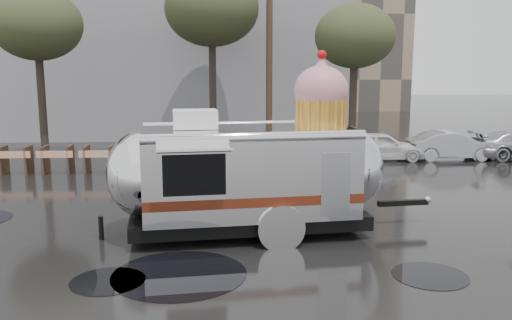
{
  "coord_description": "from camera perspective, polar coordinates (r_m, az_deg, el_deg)",
  "views": [
    {
      "loc": [
        0.73,
        -9.87,
        3.94
      ],
      "look_at": [
        1.35,
        2.52,
        1.74
      ],
      "focal_mm": 38.0,
      "sensor_mm": 36.0,
      "label": 1
    }
  ],
  "objects": [
    {
      "name": "ground",
      "position": [
        10.65,
        -6.71,
        -11.73
      ],
      "size": [
        120.0,
        120.0,
        0.0
      ],
      "primitive_type": "plane",
      "color": "black",
      "rests_on": "ground"
    },
    {
      "name": "puddles",
      "position": [
        11.49,
        -11.57,
        -10.19
      ],
      "size": [
        11.94,
        6.18,
        0.01
      ],
      "color": "black",
      "rests_on": "ground"
    },
    {
      "name": "grey_building",
      "position": [
        34.29,
        -11.12,
        14.15
      ],
      "size": [
        22.0,
        12.0,
        13.0
      ],
      "primitive_type": "cube",
      "color": "gray",
      "rests_on": "ground"
    },
    {
      "name": "utility_pole",
      "position": [
        23.94,
        1.41,
        11.68
      ],
      "size": [
        1.6,
        0.28,
        9.0
      ],
      "color": "#473323",
      "rests_on": "ground"
    },
    {
      "name": "tree_left",
      "position": [
        24.19,
        -22.08,
        13.0
      ],
      "size": [
        3.64,
        3.64,
        6.95
      ],
      "color": "#382D26",
      "rests_on": "ground"
    },
    {
      "name": "tree_mid",
      "position": [
        24.99,
        -4.69,
        15.53
      ],
      "size": [
        4.2,
        4.2,
        8.03
      ],
      "color": "#382D26",
      "rests_on": "ground"
    },
    {
      "name": "tree_right",
      "position": [
        23.5,
        10.36,
        12.62
      ],
      "size": [
        3.36,
        3.36,
        6.42
      ],
      "color": "#382D26",
      "rests_on": "ground"
    },
    {
      "name": "barricade_row",
      "position": [
        21.08,
        -20.14,
        0.11
      ],
      "size": [
        4.3,
        0.8,
        1.0
      ],
      "color": "#473323",
      "rests_on": "ground"
    },
    {
      "name": "parked_cars",
      "position": [
        24.72,
        23.75,
        1.71
      ],
      "size": [
        13.2,
        1.9,
        1.5
      ],
      "color": "silver",
      "rests_on": "ground"
    },
    {
      "name": "airstream_trailer",
      "position": [
        12.64,
        -0.45,
        -0.95
      ],
      "size": [
        8.04,
        3.65,
        4.35
      ],
      "rotation": [
        0.0,
        0.0,
        0.12
      ],
      "color": "silver",
      "rests_on": "ground"
    }
  ]
}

